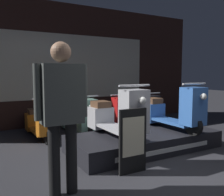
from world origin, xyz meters
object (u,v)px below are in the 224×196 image
at_px(scooter_display_left, 117,116).
at_px(scooter_backrow_1, 78,118).
at_px(scooter_backrow_3, 138,112).
at_px(price_sign_board, 133,141).
at_px(person_left_browsing, 62,106).
at_px(scooter_backrow_0, 41,121).
at_px(scooter_backrow_2, 110,115).
at_px(scooter_display_right, 172,111).

height_order(scooter_display_left, scooter_backrow_1, scooter_display_left).
distance_m(scooter_backrow_3, price_sign_board, 3.13).
relative_size(scooter_display_left, person_left_browsing, 0.90).
relative_size(scooter_backrow_1, price_sign_board, 1.73).
height_order(scooter_display_left, scooter_backrow_3, scooter_display_left).
xyz_separation_m(scooter_display_left, scooter_backrow_0, (-0.84, 1.76, -0.30)).
bearing_deg(scooter_backrow_3, scooter_display_left, -133.93).
bearing_deg(scooter_backrow_0, scooter_backrow_2, 0.00).
bearing_deg(price_sign_board, scooter_backrow_3, 53.25).
xyz_separation_m(scooter_display_right, person_left_browsing, (-2.43, -0.87, 0.36)).
xyz_separation_m(person_left_browsing, price_sign_board, (1.03, 0.12, -0.57)).
xyz_separation_m(scooter_backrow_0, price_sign_board, (0.65, -2.51, 0.10)).
bearing_deg(scooter_display_right, person_left_browsing, -160.25).
height_order(scooter_backrow_3, person_left_browsing, person_left_browsing).
relative_size(scooter_display_right, scooter_backrow_3, 1.00).
xyz_separation_m(scooter_backrow_3, price_sign_board, (-1.87, -2.51, 0.10)).
relative_size(scooter_display_left, price_sign_board, 1.73).
bearing_deg(scooter_backrow_1, scooter_backrow_2, 0.00).
bearing_deg(scooter_backrow_0, price_sign_board, -75.37).
relative_size(scooter_display_right, scooter_backrow_0, 1.00).
distance_m(scooter_display_right, person_left_browsing, 2.61).
xyz_separation_m(scooter_display_right, scooter_backrow_2, (-0.37, 1.76, -0.30)).
bearing_deg(person_left_browsing, scooter_backrow_3, 42.20).
xyz_separation_m(scooter_display_left, scooter_backrow_3, (1.69, 1.76, -0.30)).
relative_size(scooter_display_right, price_sign_board, 1.73).
xyz_separation_m(scooter_backrow_0, scooter_backrow_3, (2.53, 0.00, 0.00)).
relative_size(person_left_browsing, price_sign_board, 1.91).
height_order(scooter_display_right, price_sign_board, scooter_display_right).
height_order(person_left_browsing, price_sign_board, person_left_browsing).
relative_size(scooter_display_left, scooter_backrow_0, 1.00).
relative_size(scooter_backrow_1, person_left_browsing, 0.90).
relative_size(scooter_display_right, person_left_browsing, 0.90).
distance_m(scooter_backrow_3, person_left_browsing, 3.97).
bearing_deg(scooter_backrow_2, scooter_backrow_3, 0.00).
height_order(scooter_display_left, scooter_display_right, same).
distance_m(scooter_display_right, scooter_backrow_1, 2.16).
distance_m(scooter_display_left, scooter_display_right, 1.22).
distance_m(scooter_backrow_0, scooter_backrow_3, 2.53).
distance_m(scooter_display_left, scooter_backrow_1, 1.78).
bearing_deg(scooter_display_left, scooter_display_right, 0.00).
xyz_separation_m(scooter_display_left, scooter_display_right, (1.22, 0.00, 0.00)).
bearing_deg(scooter_backrow_2, scooter_display_left, -115.82).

